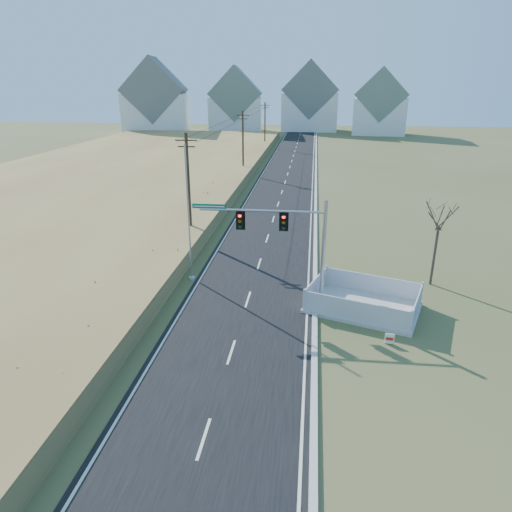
{
  "coord_description": "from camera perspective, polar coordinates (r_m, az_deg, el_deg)",
  "views": [
    {
      "loc": [
        3.67,
        -21.36,
        12.73
      ],
      "look_at": [
        0.64,
        2.91,
        3.4
      ],
      "focal_mm": 32.0,
      "sensor_mm": 36.0,
      "label": 1
    }
  ],
  "objects": [
    {
      "name": "ground",
      "position": [
        25.14,
        -2.31,
        -9.56
      ],
      "size": [
        260.0,
        260.0,
        0.0
      ],
      "primitive_type": "plane",
      "color": "#484F26",
      "rests_on": "ground"
    },
    {
      "name": "road",
      "position": [
        72.58,
        4.17,
        10.75
      ],
      "size": [
        8.0,
        180.0,
        0.06
      ],
      "primitive_type": "cube",
      "color": "black",
      "rests_on": "ground"
    },
    {
      "name": "curb",
      "position": [
        72.47,
        7.51,
        10.67
      ],
      "size": [
        0.3,
        180.0,
        0.18
      ],
      "primitive_type": "cube",
      "color": "#B2AFA8",
      "rests_on": "ground"
    },
    {
      "name": "reed_marsh",
      "position": [
        68.39,
        -17.15,
        9.8
      ],
      "size": [
        38.0,
        110.0,
        1.3
      ],
      "primitive_type": "cube",
      "color": "#A19148",
      "rests_on": "ground"
    },
    {
      "name": "utility_pole_near",
      "position": [
        38.6,
        -8.43,
        8.63
      ],
      "size": [
        1.8,
        0.26,
        9.0
      ],
      "color": "#422D1E",
      "rests_on": "ground"
    },
    {
      "name": "utility_pole_mid",
      "position": [
        67.62,
        -1.65,
        14.04
      ],
      "size": [
        1.8,
        0.26,
        9.0
      ],
      "color": "#422D1E",
      "rests_on": "ground"
    },
    {
      "name": "utility_pole_far",
      "position": [
        97.23,
        1.12,
        16.13
      ],
      "size": [
        1.8,
        0.26,
        9.0
      ],
      "color": "#422D1E",
      "rests_on": "ground"
    },
    {
      "name": "condo_nw",
      "position": [
        128.41,
        -12.47,
        18.18
      ],
      "size": [
        17.69,
        13.38,
        19.05
      ],
      "rotation": [
        0.0,
        0.0,
        0.14
      ],
      "color": "white",
      "rests_on": "ground"
    },
    {
      "name": "condo_nnw",
      "position": [
        131.29,
        -2.53,
        18.34
      ],
      "size": [
        14.93,
        11.17,
        17.03
      ],
      "rotation": [
        0.0,
        0.0,
        0.07
      ],
      "color": "white",
      "rests_on": "ground"
    },
    {
      "name": "condo_n",
      "position": [
        133.47,
        6.73,
        18.55
      ],
      "size": [
        15.27,
        10.2,
        18.54
      ],
      "color": "white",
      "rests_on": "ground"
    },
    {
      "name": "condo_ne",
      "position": [
        126.56,
        15.23,
        17.53
      ],
      "size": [
        14.12,
        10.51,
        16.52
      ],
      "rotation": [
        0.0,
        0.0,
        -0.1
      ],
      "color": "white",
      "rests_on": "ground"
    },
    {
      "name": "traffic_signal_mast",
      "position": [
        27.14,
        4.63,
        2.12
      ],
      "size": [
        8.11,
        0.55,
        6.45
      ],
      "rotation": [
        0.0,
        0.0,
        0.02
      ],
      "color": "#9EA0A5",
      "rests_on": "ground"
    },
    {
      "name": "fence_enclosure",
      "position": [
        28.15,
        13.22,
        -5.96
      ],
      "size": [
        7.37,
        6.12,
        1.44
      ],
      "rotation": [
        0.0,
        0.0,
        -0.33
      ],
      "color": "#B7B5AD",
      "rests_on": "ground"
    },
    {
      "name": "open_sign",
      "position": [
        24.97,
        16.35,
        -9.89
      ],
      "size": [
        0.47,
        0.1,
        0.58
      ],
      "rotation": [
        0.0,
        0.0,
        -0.08
      ],
      "color": "white",
      "rests_on": "ground"
    },
    {
      "name": "flagpole",
      "position": [
        30.58,
        -8.35,
        3.41
      ],
      "size": [
        0.41,
        0.41,
        9.18
      ],
      "color": "#B7B5AD",
      "rests_on": "ground"
    },
    {
      "name": "bare_tree",
      "position": [
        31.42,
        22.05,
        4.81
      ],
      "size": [
        2.27,
        2.27,
        6.01
      ],
      "color": "#4C3F33",
      "rests_on": "ground"
    }
  ]
}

